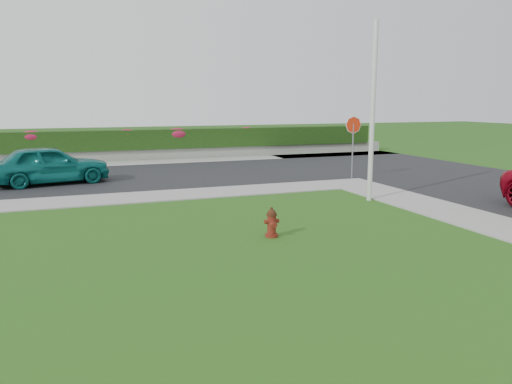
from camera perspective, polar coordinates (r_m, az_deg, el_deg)
name	(u,v)px	position (r m, az deg, el deg)	size (l,w,h in m)	color
ground	(277,279)	(9.41, 2.44, -9.87)	(120.00, 120.00, 0.00)	black
street_far	(32,182)	(22.41, -24.22, 1.09)	(26.00, 8.00, 0.04)	black
curb_corner	(351,183)	(20.33, 10.77, 0.97)	(2.00, 2.00, 0.04)	gray
sidewalk_beyond	(120,164)	(27.43, -15.24, 3.15)	(34.00, 2.00, 0.04)	gray
retaining_wall	(117,156)	(28.88, -15.55, 4.04)	(34.00, 0.40, 0.60)	gray
hedge	(117,140)	(28.91, -15.65, 5.73)	(32.00, 0.90, 1.10)	black
fire_hydrant	(272,223)	(12.10, 1.81, -3.55)	(0.37, 0.35, 0.73)	#56110D
sedan_teal	(49,165)	(21.28, -22.53, 2.91)	(1.80, 4.48, 1.53)	#0D6561
utility_pole	(373,113)	(16.79, 13.19, 8.81)	(0.16, 0.16, 5.78)	silver
stop_sign	(353,132)	(21.35, 11.05, 6.70)	(0.73, 0.06, 2.66)	slate
flower_clump_c	(31,137)	(28.74, -24.30, 5.79)	(1.25, 0.80, 0.63)	#C32148
flower_clump_d	(127,134)	(28.84, -14.51, 6.44)	(1.10, 0.71, 0.55)	#C32148
flower_clump_e	(177,134)	(29.28, -8.97, 6.59)	(1.36, 0.88, 0.68)	#C32148
flower_clump_f	(246,131)	(30.40, -1.12, 6.97)	(1.02, 0.66, 0.51)	#C32148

